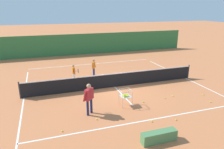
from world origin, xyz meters
The scene contains 23 objects.
ground_plane centered at (0.00, 0.00, 0.00)m, with size 120.00×120.00×0.00m, color #C67042.
line_baseline_near centered at (0.00, -4.73, 0.00)m, with size 11.58×0.08×0.01m, color white.
line_baseline_far centered at (0.00, 6.49, 0.00)m, with size 11.58×0.08×0.01m, color white.
line_sideline_west centered at (-5.79, 0.00, 0.00)m, with size 0.08×11.22×0.01m, color white.
line_sideline_east centered at (5.79, 0.00, 0.00)m, with size 0.08×11.22×0.01m, color white.
line_service_center centered at (0.00, 0.00, 0.00)m, with size 0.08×6.12×0.01m, color white.
tennis_net centered at (0.00, 0.00, 0.50)m, with size 12.02×0.08×1.05m.
instructor centered at (-2.48, -3.20, 0.98)m, with size 0.62×0.76×1.64m.
student_0 centered at (-2.44, 2.08, 0.75)m, with size 0.41×0.60×1.25m.
student_1 centered at (-0.75, 2.86, 0.80)m, with size 0.42×0.53×1.34m.
ball_cart centered at (-0.38, -2.86, 0.58)m, with size 0.58×0.58×0.90m.
tennis_ball_0 centered at (4.75, -3.09, 0.03)m, with size 0.07×0.07×0.07m, color yellow.
tennis_ball_1 centered at (2.83, -2.66, 0.03)m, with size 0.07×0.07×0.07m, color yellow.
tennis_ball_2 centered at (1.31, -5.17, 0.03)m, with size 0.07×0.07×0.07m, color yellow.
tennis_ball_3 centered at (4.39, -4.07, 0.03)m, with size 0.07×0.07×0.07m, color yellow.
tennis_ball_4 centered at (2.20, -2.79, 0.03)m, with size 0.07×0.07×0.07m, color yellow.
tennis_ball_5 centered at (3.27, -1.13, 0.03)m, with size 0.07×0.07×0.07m, color yellow.
tennis_ball_6 centered at (-3.99, -4.41, 0.03)m, with size 0.07×0.07×0.07m, color yellow.
tennis_ball_7 centered at (0.14, -4.94, 0.03)m, with size 0.07×0.07×0.07m, color yellow.
tennis_ball_8 centered at (-2.30, -3.91, 0.03)m, with size 0.07×0.07×0.07m, color yellow.
tennis_ball_9 centered at (0.75, -2.85, 0.03)m, with size 0.07×0.07×0.07m, color yellow.
windscreen_fence centered at (0.00, 11.07, 1.18)m, with size 25.48×0.08×2.37m, color #33753D.
courtside_bench centered at (-0.35, -6.38, 0.23)m, with size 1.50×0.36×0.46m, color #4C7F4C.
Camera 1 is at (-4.47, -12.69, 5.19)m, focal length 33.72 mm.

